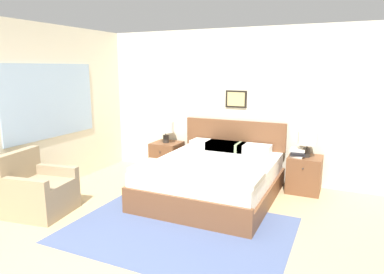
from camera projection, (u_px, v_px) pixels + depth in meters
ground_plane at (123, 271)px, 3.32m from camera, size 16.00×16.00×0.00m
wall_back at (232, 104)px, 6.02m from camera, size 7.19×0.09×2.60m
wall_left at (56, 108)px, 5.51m from camera, size 0.08×5.69×2.60m
area_rug_main at (179, 230)px, 4.16m from camera, size 2.65×1.91×0.01m
bed at (213, 177)px, 5.20m from camera, size 1.79×2.12×1.04m
armchair at (38, 192)px, 4.60m from camera, size 0.85×0.82×0.84m
nightstand_near_window at (167, 157)px, 6.41m from camera, size 0.51×0.52×0.57m
nightstand_by_door at (304, 174)px, 5.40m from camera, size 0.51×0.52×0.57m
table_lamp_near_window at (166, 128)px, 6.28m from camera, size 0.29×0.29×0.40m
table_lamp_by_door at (308, 139)px, 5.27m from camera, size 0.29×0.29×0.40m
book_thick_bottom at (298, 156)px, 5.34m from camera, size 0.19×0.26×0.03m
book_hardcover_middle at (298, 154)px, 5.34m from camera, size 0.25×0.28×0.03m
book_novel_upper at (298, 152)px, 5.33m from camera, size 0.22×0.30×0.03m
book_slim_near_top at (298, 150)px, 5.32m from camera, size 0.23×0.24×0.04m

